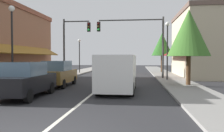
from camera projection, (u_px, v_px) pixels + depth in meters
name	position (u px, v px, depth m)	size (l,w,h in m)	color
ground_plane	(113.00, 78.00, 23.13)	(80.00, 80.00, 0.00)	#28282B
sidewalk_left	(60.00, 76.00, 23.73)	(2.60, 56.00, 0.12)	gray
sidewalk_right	(169.00, 77.00, 22.53)	(2.60, 56.00, 0.12)	gray
lane_center_stripe	(113.00, 77.00, 23.13)	(0.14, 52.00, 0.01)	silver
storefront_right_block	(201.00, 44.00, 24.02)	(5.88, 10.20, 6.76)	#BCAD8E
parked_car_nearest_left	(25.00, 80.00, 11.36)	(1.82, 4.12, 1.77)	black
parked_car_second_left	(58.00, 74.00, 15.92)	(1.83, 4.12, 1.77)	brown
van_in_lane	(118.00, 72.00, 13.42)	(2.09, 5.22, 2.12)	silver
traffic_signal_mast_arm	(139.00, 36.00, 21.35)	(6.21, 0.50, 5.75)	#333333
traffic_signal_left_corner	(72.00, 39.00, 22.70)	(2.80, 0.50, 5.82)	#333333
street_lamp_left_near	(12.00, 34.00, 14.00)	(0.36, 0.36, 5.14)	black
street_lamp_right_mid	(167.00, 41.00, 19.52)	(0.36, 0.36, 5.03)	black
street_lamp_left_far	(79.00, 50.00, 29.02)	(0.36, 0.36, 4.35)	black
tree_right_near	(189.00, 33.00, 15.70)	(2.89, 2.89, 5.27)	#4C331E
tree_right_far	(162.00, 44.00, 30.38)	(2.73, 2.73, 5.29)	#4C331E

